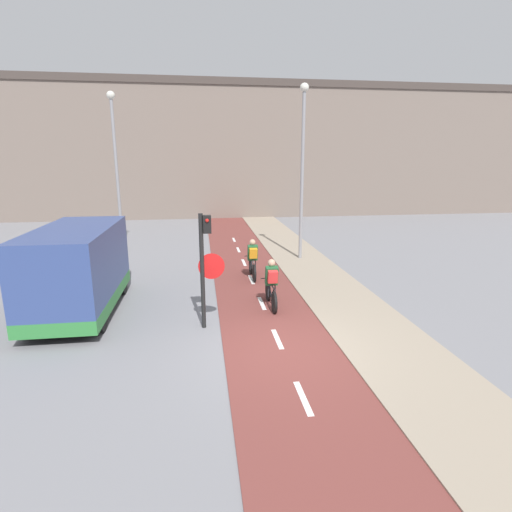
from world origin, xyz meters
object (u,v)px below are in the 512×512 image
(street_lamp_sidewalk, at_px, (303,156))
(cyclist_far, at_px, (253,260))
(traffic_light_pole, at_px, (205,258))
(cyclist_near, at_px, (271,284))
(street_lamp_far, at_px, (116,158))
(van, at_px, (78,271))

(street_lamp_sidewalk, relative_size, cyclist_far, 4.37)
(traffic_light_pole, relative_size, cyclist_far, 1.80)
(street_lamp_sidewalk, xyz_separation_m, cyclist_far, (-2.46, -2.65, -3.70))
(street_lamp_sidewalk, distance_m, cyclist_far, 5.17)
(traffic_light_pole, relative_size, cyclist_near, 1.74)
(street_lamp_far, height_order, cyclist_near, street_lamp_far)
(van, bearing_deg, traffic_light_pole, -24.34)
(traffic_light_pole, xyz_separation_m, van, (-3.55, 1.61, -0.66))
(traffic_light_pole, relative_size, van, 0.65)
(street_lamp_far, bearing_deg, street_lamp_sidewalk, -17.92)
(street_lamp_sidewalk, height_order, van, street_lamp_sidewalk)
(street_lamp_far, height_order, van, street_lamp_far)
(street_lamp_sidewalk, distance_m, van, 9.91)
(traffic_light_pole, xyz_separation_m, street_lamp_sidewalk, (4.21, 6.87, 2.55))
(traffic_light_pole, distance_m, street_lamp_sidewalk, 8.45)
(traffic_light_pole, height_order, cyclist_far, traffic_light_pole)
(street_lamp_far, relative_size, cyclist_near, 4.18)
(street_lamp_sidewalk, height_order, cyclist_far, street_lamp_sidewalk)
(street_lamp_far, distance_m, van, 8.47)
(street_lamp_far, relative_size, van, 1.56)
(cyclist_near, bearing_deg, traffic_light_pole, -147.87)
(van, bearing_deg, street_lamp_sidewalk, 34.14)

